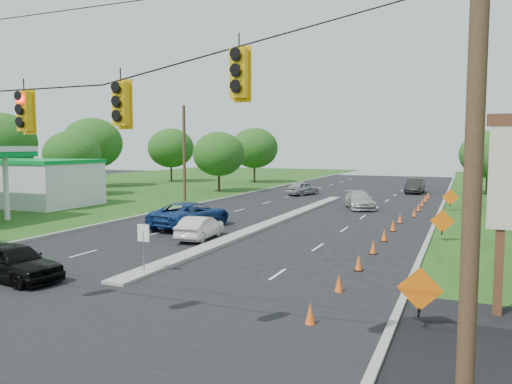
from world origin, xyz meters
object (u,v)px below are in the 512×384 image
at_px(gas_station, 11,177).
at_px(blue_pickup, 191,215).
at_px(black_sedan, 13,262).
at_px(white_sedan, 200,228).

height_order(gas_station, blue_pickup, gas_station).
relative_size(black_sedan, white_sedan, 1.11).
xyz_separation_m(gas_station, white_sedan, (21.93, -6.57, -1.92)).
relative_size(gas_station, black_sedan, 4.48).
height_order(black_sedan, blue_pickup, blue_pickup).
xyz_separation_m(black_sedan, blue_pickup, (-0.20, 13.73, 0.09)).
distance_m(gas_station, white_sedan, 22.97).
distance_m(white_sedan, blue_pickup, 4.10).
bearing_deg(blue_pickup, gas_station, -2.73).
xyz_separation_m(gas_station, blue_pickup, (19.43, -3.32, -1.74)).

